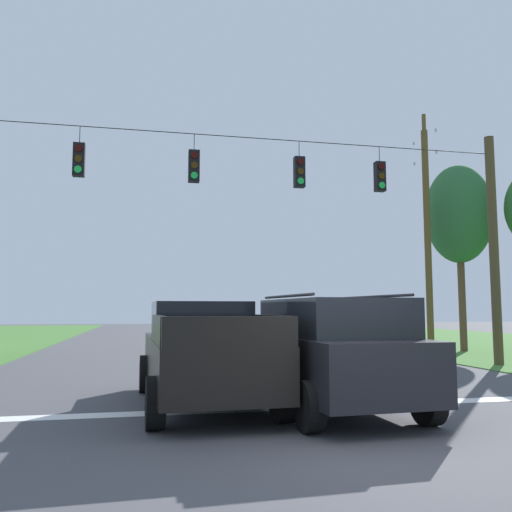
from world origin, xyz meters
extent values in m
plane|color=#47474C|center=(0.00, 0.00, 0.00)|extent=(120.00, 120.00, 0.00)
cube|color=white|center=(0.00, 3.01, 0.00)|extent=(13.76, 0.45, 0.01)
cube|color=white|center=(0.00, 9.01, 0.00)|extent=(2.50, 0.15, 0.01)
cube|color=white|center=(0.00, 16.77, 0.00)|extent=(2.50, 0.15, 0.01)
cube|color=white|center=(0.00, 21.10, 0.00)|extent=(2.50, 0.15, 0.01)
cube|color=white|center=(0.00, 27.38, 0.00)|extent=(2.50, 0.15, 0.01)
cube|color=white|center=(0.00, 36.44, 0.00)|extent=(2.50, 0.15, 0.01)
cylinder|color=#4E4227|center=(8.39, 8.60, 3.77)|extent=(0.30, 0.30, 7.53)
cylinder|color=black|center=(0.30, 8.60, 6.95)|extent=(16.19, 0.02, 0.02)
cylinder|color=black|center=(-4.66, 8.60, 6.70)|extent=(0.02, 0.02, 0.50)
cube|color=black|center=(-4.66, 8.60, 5.97)|extent=(0.32, 0.24, 0.95)
cylinder|color=#310503|center=(-4.66, 8.46, 6.26)|extent=(0.20, 0.04, 0.20)
cylinder|color=#352203|center=(-4.66, 8.46, 5.96)|extent=(0.20, 0.04, 0.20)
cylinder|color=green|center=(-4.66, 8.46, 5.66)|extent=(0.20, 0.04, 0.20)
cylinder|color=black|center=(-1.44, 8.60, 6.70)|extent=(0.02, 0.02, 0.50)
cube|color=black|center=(-1.44, 8.60, 5.97)|extent=(0.32, 0.24, 0.95)
cylinder|color=#310503|center=(-1.44, 8.46, 6.26)|extent=(0.20, 0.04, 0.20)
cylinder|color=#352203|center=(-1.44, 8.46, 5.96)|extent=(0.20, 0.04, 0.20)
cylinder|color=green|center=(-1.44, 8.46, 5.66)|extent=(0.20, 0.04, 0.20)
cylinder|color=black|center=(1.77, 8.60, 6.70)|extent=(0.02, 0.02, 0.50)
cube|color=black|center=(1.77, 8.60, 5.97)|extent=(0.32, 0.24, 0.95)
cylinder|color=#310503|center=(1.77, 8.46, 6.26)|extent=(0.20, 0.04, 0.20)
cylinder|color=#352203|center=(1.77, 8.46, 5.96)|extent=(0.20, 0.04, 0.20)
cylinder|color=green|center=(1.77, 8.46, 5.66)|extent=(0.20, 0.04, 0.20)
cylinder|color=black|center=(4.43, 8.60, 6.70)|extent=(0.02, 0.02, 0.50)
cube|color=black|center=(4.43, 8.60, 5.97)|extent=(0.32, 0.24, 0.95)
cylinder|color=#310503|center=(4.43, 8.46, 6.26)|extent=(0.20, 0.04, 0.20)
cylinder|color=#352203|center=(4.43, 8.46, 5.96)|extent=(0.20, 0.04, 0.20)
cylinder|color=green|center=(4.43, 8.46, 5.66)|extent=(0.20, 0.04, 0.20)
cube|color=black|center=(-1.65, 3.58, 0.82)|extent=(2.17, 5.46, 0.85)
cube|color=black|center=(-1.67, 4.23, 1.60)|extent=(1.91, 1.96, 0.70)
cube|color=black|center=(-2.54, 2.20, 1.48)|extent=(0.18, 2.38, 0.45)
cube|color=black|center=(-0.66, 2.26, 1.48)|extent=(0.18, 2.38, 0.45)
cube|color=black|center=(-1.56, 0.93, 1.48)|extent=(1.96, 0.16, 0.45)
cylinder|color=black|center=(-2.71, 5.38, 0.40)|extent=(0.31, 0.81, 0.80)
cylinder|color=black|center=(-0.71, 5.45, 0.40)|extent=(0.31, 0.81, 0.80)
cylinder|color=black|center=(-2.59, 1.71, 0.40)|extent=(0.31, 0.81, 0.80)
cylinder|color=black|center=(-0.59, 1.78, 0.40)|extent=(0.31, 0.81, 0.80)
cube|color=black|center=(0.53, 2.71, 0.85)|extent=(2.15, 4.88, 0.95)
cube|color=black|center=(0.53, 2.56, 1.66)|extent=(1.94, 3.27, 0.65)
cylinder|color=black|center=(-0.31, 2.53, 2.03)|extent=(0.17, 2.72, 0.05)
cylinder|color=black|center=(1.38, 2.60, 2.03)|extent=(0.17, 2.72, 0.05)
cylinder|color=black|center=(-0.52, 4.30, 0.38)|extent=(0.29, 0.77, 0.76)
cylinder|color=black|center=(1.43, 4.39, 0.38)|extent=(0.29, 0.77, 0.76)
cylinder|color=black|center=(-0.38, 1.04, 0.38)|extent=(0.29, 0.77, 0.76)
cylinder|color=black|center=(1.57, 1.12, 0.38)|extent=(0.29, 0.77, 0.76)
cube|color=silver|center=(8.39, 23.36, 0.67)|extent=(4.45, 2.20, 0.70)
cube|color=black|center=(8.39, 23.36, 1.27)|extent=(2.25, 1.81, 0.50)
cylinder|color=black|center=(6.89, 22.60, 0.32)|extent=(0.66, 0.28, 0.64)
cylinder|color=black|center=(7.06, 24.39, 0.32)|extent=(0.66, 0.28, 0.64)
cylinder|color=black|center=(9.71, 22.33, 0.32)|extent=(0.66, 0.28, 0.64)
cylinder|color=black|center=(9.89, 24.12, 0.32)|extent=(0.66, 0.28, 0.64)
cylinder|color=brown|center=(8.52, 12.90, 4.62)|extent=(0.27, 0.27, 9.24)
cube|color=brown|center=(8.52, 12.90, 8.84)|extent=(0.12, 0.12, 2.21)
cylinder|color=#B2B7BC|center=(8.52, 13.78, 8.96)|extent=(0.08, 0.08, 0.12)
cylinder|color=#B2B7BC|center=(8.52, 12.02, 8.96)|extent=(0.08, 0.08, 0.12)
cube|color=brown|center=(8.52, 12.90, 7.94)|extent=(0.12, 0.12, 2.19)
cylinder|color=#B2B7BC|center=(8.52, 13.77, 8.06)|extent=(0.08, 0.08, 0.12)
cylinder|color=#B2B7BC|center=(8.52, 12.03, 8.06)|extent=(0.08, 0.08, 0.12)
cylinder|color=brown|center=(10.55, 13.74, 2.38)|extent=(0.30, 0.30, 4.75)
ellipsoid|color=#2B6335|center=(10.55, 13.74, 5.93)|extent=(2.83, 2.83, 4.30)
camera|label=1|loc=(-2.78, -6.50, 1.80)|focal=36.88mm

